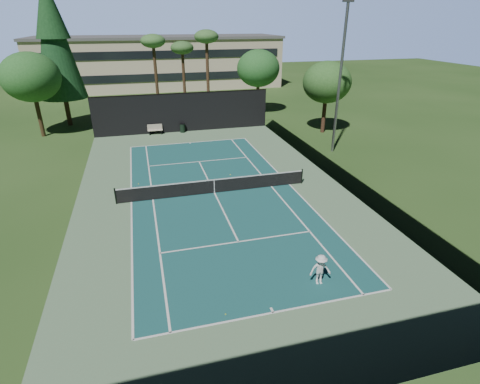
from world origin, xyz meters
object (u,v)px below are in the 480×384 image
at_px(tennis_net, 214,186).
at_px(tennis_ball_a, 226,314).
at_px(player, 320,270).
at_px(tennis_ball_b, 166,185).
at_px(park_bench, 155,129).
at_px(trash_bin, 182,128).
at_px(tennis_ball_d, 138,184).
at_px(tennis_ball_c, 230,175).

relative_size(tennis_net, tennis_ball_a, 212.91).
distance_m(player, tennis_ball_b, 14.04).
bearing_deg(park_bench, tennis_ball_b, -90.48).
height_order(tennis_ball_b, trash_bin, trash_bin).
bearing_deg(park_bench, tennis_ball_d, -98.70).
distance_m(tennis_ball_b, tennis_ball_d, 1.99).
height_order(tennis_ball_a, trash_bin, trash_bin).
bearing_deg(tennis_ball_d, park_bench, 81.30).
height_order(tennis_ball_b, tennis_ball_c, tennis_ball_c).
bearing_deg(trash_bin, tennis_ball_a, -93.54).
bearing_deg(player, tennis_ball_b, 121.87).
relative_size(tennis_ball_c, tennis_ball_d, 1.04).
relative_size(tennis_ball_d, trash_bin, 0.08).
bearing_deg(tennis_ball_d, trash_bin, 69.58).
height_order(tennis_ball_c, park_bench, park_bench).
bearing_deg(tennis_ball_b, park_bench, 89.52).
relative_size(tennis_ball_a, park_bench, 0.04).
xyz_separation_m(tennis_ball_b, park_bench, (0.11, 13.59, 0.51)).
xyz_separation_m(tennis_ball_b, trash_bin, (2.92, 13.56, 0.44)).
height_order(tennis_ball_a, tennis_ball_c, tennis_ball_c).
bearing_deg(player, trash_bin, 103.82).
xyz_separation_m(tennis_net, tennis_ball_a, (-1.88, -11.49, -0.53)).
distance_m(tennis_ball_c, trash_bin, 13.00).
bearing_deg(park_bench, tennis_net, -79.19).
bearing_deg(player, tennis_ball_d, 127.04).
height_order(player, tennis_ball_b, player).
bearing_deg(tennis_ball_c, tennis_net, -122.33).
bearing_deg(trash_bin, tennis_ball_c, -81.07).
distance_m(tennis_net, trash_bin, 15.71).
xyz_separation_m(tennis_ball_a, trash_bin, (1.68, 27.20, 0.45)).
height_order(player, tennis_ball_d, player).
height_order(park_bench, trash_bin, park_bench).
bearing_deg(player, park_bench, 109.75).
height_order(tennis_net, tennis_ball_b, tennis_net).
distance_m(tennis_net, player, 10.96).
height_order(tennis_ball_d, trash_bin, trash_bin).
distance_m(park_bench, trash_bin, 2.81).
relative_size(tennis_net, tennis_ball_c, 169.17).
bearing_deg(trash_bin, tennis_ball_d, -110.42).
xyz_separation_m(player, tennis_ball_c, (-0.80, 13.52, -0.70)).
distance_m(tennis_ball_a, tennis_ball_c, 14.83).
height_order(tennis_net, trash_bin, tennis_net).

